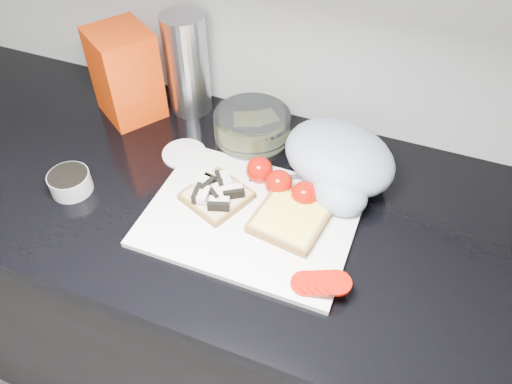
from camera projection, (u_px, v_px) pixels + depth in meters
base_cabinet at (216, 304)px, 1.39m from camera, size 3.50×0.60×0.86m
countertop at (204, 192)px, 1.06m from camera, size 3.50×0.64×0.04m
cutting_board at (250, 218)px, 0.98m from camera, size 0.40×0.30×0.01m
bread_left at (217, 194)px, 1.00m from camera, size 0.15×0.15×0.04m
bread_right at (290, 219)px, 0.96m from camera, size 0.15×0.15×0.02m
tomato_slices at (321, 283)px, 0.85m from camera, size 0.11×0.07×0.02m
knife at (310, 176)px, 1.05m from camera, size 0.19×0.10×0.01m
seed_tub at (70, 181)px, 1.02m from camera, size 0.08×0.08×0.04m
tub_lid at (184, 154)px, 1.11m from camera, size 0.12×0.12×0.01m
glass_bowl at (252, 128)px, 1.13m from camera, size 0.17×0.17×0.07m
bread_bag at (126, 74)px, 1.15m from camera, size 0.18×0.18×0.21m
steel_canister at (187, 64)px, 1.15m from camera, size 0.10×0.10×0.24m
grocery_bag at (339, 161)px, 1.02m from camera, size 0.30×0.30×0.11m
whole_tomatoes at (281, 183)px, 1.01m from camera, size 0.17×0.09×0.06m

